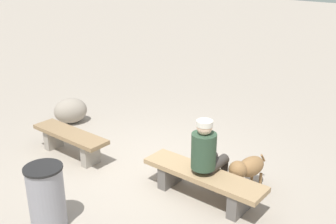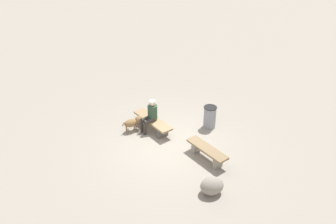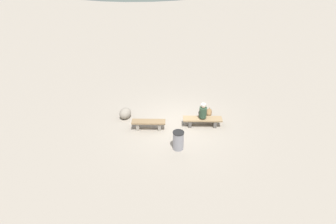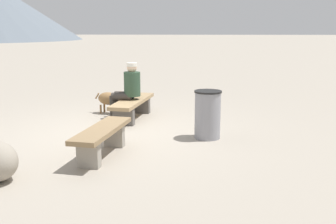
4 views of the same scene
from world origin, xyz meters
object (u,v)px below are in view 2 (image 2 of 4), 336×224
dog (133,122)px  trash_bin (210,117)px  bench_right (153,122)px  bench_left (207,151)px  seated_person (151,114)px  boulder (212,186)px

dog → trash_bin: size_ratio=0.90×
bench_right → bench_left: bearing=-172.5°
dog → seated_person: bearing=-25.8°
trash_bin → boulder: bearing=128.2°
seated_person → dog: (0.45, 0.46, -0.35)m
trash_bin → seated_person: bearing=48.5°
seated_person → dog: bearing=54.6°
trash_bin → bench_right: bearing=47.2°
seated_person → boulder: seated_person is taller
bench_right → boulder: bearing=170.4°
bench_left → trash_bin: (1.13, -1.64, 0.11)m
seated_person → bench_right: bearing=-88.5°
bench_right → trash_bin: (-1.45, -1.57, 0.13)m
bench_right → seated_person: size_ratio=1.56×
boulder → bench_left: bearing=-47.3°
bench_right → dog: dog is taller
boulder → seated_person: bearing=-17.5°
bench_right → trash_bin: trash_bin is taller
seated_person → trash_bin: size_ratio=1.43×
bench_left → dog: dog is taller
seated_person → dog: size_ratio=1.58×
bench_left → trash_bin: bearing=-46.3°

